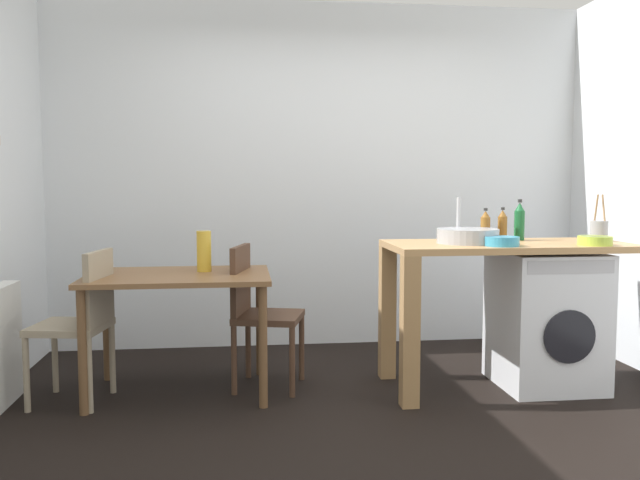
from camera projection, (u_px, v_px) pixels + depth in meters
ground_plane at (358, 418)px, 3.59m from camera, size 5.46×5.46×0.00m
wall_back at (319, 176)px, 5.20m from camera, size 4.60×0.10×2.70m
dining_table at (179, 290)px, 3.97m from camera, size 1.10×0.76×0.74m
chair_person_seat at (82, 317)px, 3.81m from camera, size 0.46×0.46×0.90m
chair_opposite at (257, 308)px, 4.11m from camera, size 0.49×0.49×0.90m
kitchen_counter at (475, 268)px, 4.06m from camera, size 1.50×0.68×0.92m
washing_machine at (546, 319)px, 4.14m from camera, size 0.60×0.61×0.86m
sink_basin at (468, 236)px, 4.03m from camera, size 0.38×0.38×0.09m
tap at (458, 219)px, 4.20m from camera, size 0.02×0.02×0.28m
bottle_tall_green at (485, 226)px, 4.18m from camera, size 0.06×0.06×0.21m
bottle_squat_brown at (502, 226)px, 4.21m from camera, size 0.06×0.06×0.22m
bottle_clear_small at (519, 222)px, 4.25m from camera, size 0.07×0.07×0.27m
mixing_bowl at (502, 241)px, 3.85m from camera, size 0.20×0.20×0.06m
utensil_crock at (599, 230)px, 4.19m from camera, size 0.11×0.11×0.30m
colander at (595, 240)px, 3.90m from camera, size 0.20×0.20×0.06m
vase at (204, 251)px, 4.07m from camera, size 0.09×0.09×0.25m
scissors at (507, 244)px, 3.96m from camera, size 0.15×0.06×0.01m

